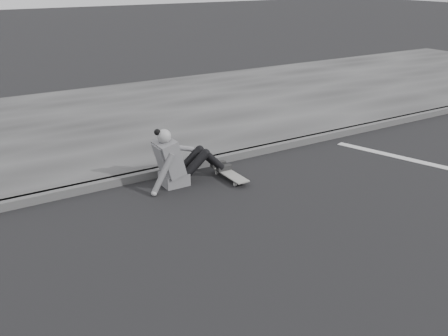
# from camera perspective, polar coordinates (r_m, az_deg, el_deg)

# --- Properties ---
(ground) EXTENTS (80.00, 80.00, 0.00)m
(ground) POSITION_cam_1_polar(r_m,az_deg,el_deg) (6.83, 17.29, -4.63)
(ground) COLOR black
(ground) RESTS_ON ground
(curb) EXTENTS (24.00, 0.16, 0.12)m
(curb) POSITION_cam_1_polar(r_m,az_deg,el_deg) (8.56, 4.54, 2.14)
(curb) COLOR #444444
(curb) RESTS_ON ground
(sidewalk) EXTENTS (24.00, 6.00, 0.12)m
(sidewalk) POSITION_cam_1_polar(r_m,az_deg,el_deg) (11.03, -4.71, 6.63)
(sidewalk) COLOR #363636
(sidewalk) RESTS_ON ground
(skateboard) EXTENTS (0.20, 0.78, 0.09)m
(skateboard) POSITION_cam_1_polar(r_m,az_deg,el_deg) (7.45, 0.67, -0.74)
(skateboard) COLOR #969691
(skateboard) RESTS_ON ground
(seated_woman) EXTENTS (1.38, 0.46, 0.88)m
(seated_woman) POSITION_cam_1_polar(r_m,az_deg,el_deg) (7.22, -5.31, 0.86)
(seated_woman) COLOR #5B5B5E
(seated_woman) RESTS_ON ground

